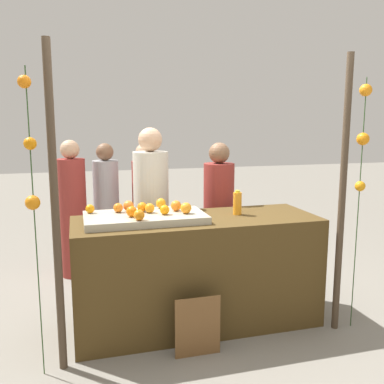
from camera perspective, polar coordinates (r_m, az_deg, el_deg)
The scene contains 25 objects.
ground_plane at distance 3.90m, azimuth 0.62°, elevation -17.15°, with size 24.00×24.00×0.00m, color gray.
stall_counter at distance 3.71m, azimuth 0.63°, elevation -10.64°, with size 2.07×0.75×0.94m, color #4C3819.
orange_tray at distance 3.48m, azimuth -6.37°, elevation -3.45°, with size 0.98×0.53×0.06m, color #B2AD99.
orange_0 at distance 3.43m, azimuth -3.72°, elevation -2.42°, with size 0.08×0.08×0.08m, color orange.
orange_1 at distance 3.56m, azimuth -9.95°, elevation -2.11°, with size 0.08×0.08×0.08m, color orange.
orange_2 at distance 3.69m, azimuth -4.22°, elevation -1.52°, with size 0.09×0.09×0.09m, color orange.
orange_3 at distance 3.56m, azimuth -6.75°, elevation -2.03°, with size 0.08×0.08×0.08m, color orange.
orange_4 at distance 3.25m, azimuth -7.16°, elevation -3.10°, with size 0.08×0.08×0.08m, color orange.
orange_5 at distance 3.50m, azimuth -5.74°, elevation -2.18°, with size 0.08×0.08×0.08m, color orange.
orange_6 at distance 3.46m, azimuth -0.83°, elevation -2.19°, with size 0.09×0.09×0.09m, color orange.
orange_7 at distance 3.37m, azimuth -8.14°, elevation -2.63°, with size 0.09×0.09×0.09m, color orange.
orange_8 at distance 3.59m, azimuth -8.56°, elevation -1.87°, with size 0.09×0.09×0.09m, color orange.
orange_9 at distance 3.58m, azimuth -13.61°, elevation -2.22°, with size 0.07×0.07×0.07m, color orange.
orange_10 at distance 3.56m, azimuth -2.17°, elevation -1.87°, with size 0.09×0.09×0.09m, color orange.
juice_bottle at distance 3.71m, azimuth 6.15°, elevation -1.51°, with size 0.07×0.07×0.22m.
chalkboard_sign at distance 3.32m, azimuth 0.75°, elevation -17.79°, with size 0.35×0.03×0.47m.
vendor_left at distance 4.15m, azimuth -5.49°, elevation -3.93°, with size 0.34×0.34×1.69m.
vendor_right at distance 4.33m, azimuth 3.60°, elevation -4.26°, with size 0.31×0.31×1.54m.
crowd_person_0 at distance 4.96m, azimuth -6.29°, elevation -2.75°, with size 0.30×0.30×1.50m.
crowd_person_1 at distance 5.13m, azimuth -11.44°, elevation -2.50°, with size 0.30×0.30×1.50m.
crowd_person_2 at distance 4.95m, azimuth -15.80°, elevation -2.83°, with size 0.31×0.31×1.55m.
canopy_post_left at distance 3.00m, azimuth -17.98°, elevation -2.69°, with size 0.06×0.06×2.28m, color #473828.
canopy_post_right at distance 3.65m, azimuth 19.63°, elevation -0.66°, with size 0.06×0.06×2.28m, color #473828.
garland_strand_left at distance 2.90m, azimuth -21.04°, elevation 4.33°, with size 0.10×0.10×2.09m.
garland_strand_right at distance 3.68m, azimuth 22.11°, elevation 7.03°, with size 0.11×0.12×2.09m.
Camera 1 is at (-0.97, -3.34, 1.75)m, focal length 39.48 mm.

